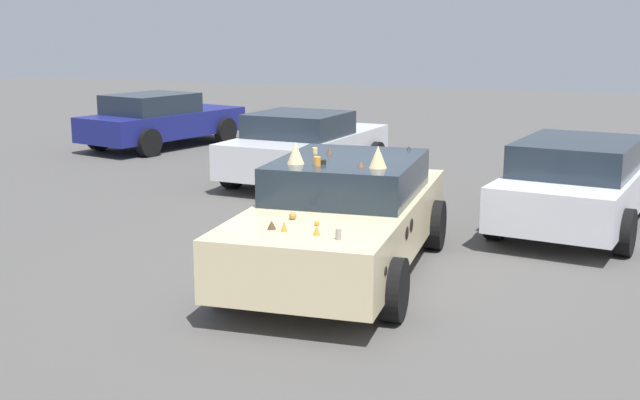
{
  "coord_description": "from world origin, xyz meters",
  "views": [
    {
      "loc": [
        -8.96,
        -3.08,
        2.98
      ],
      "look_at": [
        0.0,
        0.3,
        0.9
      ],
      "focal_mm": 44.94,
      "sensor_mm": 36.0,
      "label": 1
    }
  ],
  "objects_px": {
    "parked_sedan_row_back_far": "(161,120)",
    "parked_sedan_far_left": "(579,182)",
    "parked_sedan_near_left": "(306,146)",
    "art_car_decorated": "(344,215)"
  },
  "relations": [
    {
      "from": "parked_sedan_row_back_far",
      "to": "parked_sedan_far_left",
      "type": "xyz_separation_m",
      "value": [
        -4.9,
        -10.28,
        0.01
      ]
    },
    {
      "from": "parked_sedan_near_left",
      "to": "parked_sedan_far_left",
      "type": "distance_m",
      "value": 5.58
    },
    {
      "from": "art_car_decorated",
      "to": "parked_sedan_near_left",
      "type": "distance_m",
      "value": 5.99
    },
    {
      "from": "art_car_decorated",
      "to": "parked_sedan_far_left",
      "type": "height_order",
      "value": "art_car_decorated"
    },
    {
      "from": "parked_sedan_far_left",
      "to": "parked_sedan_row_back_far",
      "type": "bearing_deg",
      "value": 73.05
    },
    {
      "from": "parked_sedan_near_left",
      "to": "parked_sedan_far_left",
      "type": "xyz_separation_m",
      "value": [
        -1.99,
        -5.22,
        0.01
      ]
    },
    {
      "from": "art_car_decorated",
      "to": "parked_sedan_row_back_far",
      "type": "bearing_deg",
      "value": -141.22
    },
    {
      "from": "art_car_decorated",
      "to": "parked_sedan_near_left",
      "type": "xyz_separation_m",
      "value": [
        5.37,
        2.65,
        -0.03
      ]
    },
    {
      "from": "parked_sedan_near_left",
      "to": "art_car_decorated",
      "type": "bearing_deg",
      "value": -149.01
    },
    {
      "from": "parked_sedan_far_left",
      "to": "parked_sedan_near_left",
      "type": "bearing_deg",
      "value": 77.62
    }
  ]
}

